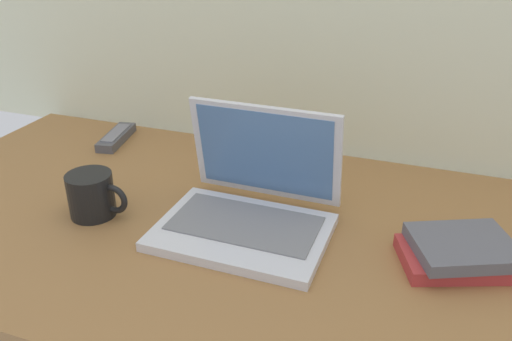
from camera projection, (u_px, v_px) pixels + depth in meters
desk at (263, 235)px, 0.98m from camera, size 1.60×0.76×0.03m
laptop at (250, 203)px, 0.97m from camera, size 0.31×0.26×0.22m
coffee_mug at (92, 194)px, 1.00m from camera, size 0.13×0.09×0.09m
remote_control_near at (116, 137)px, 1.35m from camera, size 0.08×0.17×0.02m
book_stack at (462, 253)px, 0.87m from camera, size 0.23×0.19×0.05m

